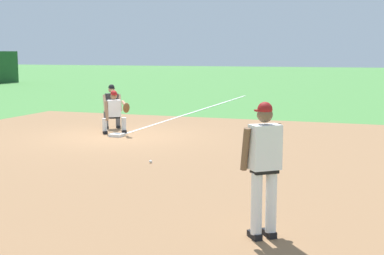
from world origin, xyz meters
name	(u,v)px	position (x,y,z in m)	size (l,w,h in m)	color
ground_plane	(117,137)	(0.00, 0.00, 0.00)	(160.00, 160.00, 0.00)	#47843D
infield_dirt_patch	(162,168)	(-3.64, -2.99, 0.00)	(18.00, 18.00, 0.01)	#936B47
foul_line_stripe	(202,109)	(8.06, 0.00, 0.01)	(16.12, 0.10, 0.00)	white
first_base_bag	(117,135)	(0.00, 0.00, 0.04)	(0.38, 0.38, 0.09)	white
baseball	(151,162)	(-3.23, -2.52, 0.04)	(0.07, 0.07, 0.07)	white
pitcher	(264,161)	(-7.24, -5.96, 1.06)	(0.85, 0.57, 1.86)	black
first_baseman	(115,110)	(0.53, 0.32, 0.73)	(0.77, 1.07, 1.34)	black
umpire	(112,105)	(1.53, 0.96, 0.79)	(0.65, 0.68, 1.46)	black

